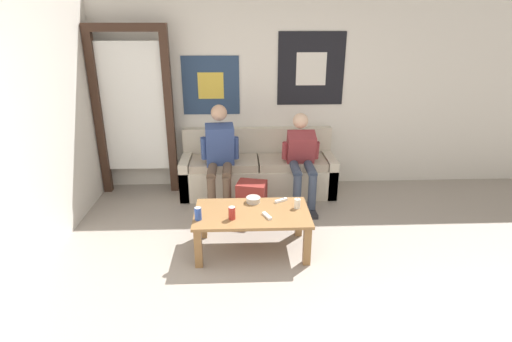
{
  "coord_description": "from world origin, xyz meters",
  "views": [
    {
      "loc": [
        -0.28,
        -2.41,
        2.19
      ],
      "look_at": [
        -0.12,
        1.65,
        0.64
      ],
      "focal_mm": 28.0,
      "sensor_mm": 36.0,
      "label": 1
    }
  ],
  "objects_px": {
    "ceramic_bowl": "(253,199)",
    "game_controller_near_left": "(267,216)",
    "game_controller_near_right": "(281,200)",
    "backpack": "(252,201)",
    "person_seated_adult": "(220,154)",
    "person_seated_teen": "(302,157)",
    "drink_can_red": "(232,213)",
    "pillar_candle": "(297,204)",
    "couch": "(258,171)",
    "coffee_table": "(252,218)",
    "drink_can_blue": "(198,214)"
  },
  "relations": [
    {
      "from": "coffee_table",
      "to": "backpack",
      "type": "bearing_deg",
      "value": 88.67
    },
    {
      "from": "couch",
      "to": "person_seated_adult",
      "type": "distance_m",
      "value": 0.71
    },
    {
      "from": "backpack",
      "to": "drink_can_red",
      "type": "relative_size",
      "value": 3.51
    },
    {
      "from": "couch",
      "to": "game_controller_near_right",
      "type": "xyz_separation_m",
      "value": [
        0.18,
        -1.23,
        0.15
      ]
    },
    {
      "from": "ceramic_bowl",
      "to": "game_controller_near_left",
      "type": "bearing_deg",
      "value": -69.98
    },
    {
      "from": "person_seated_teen",
      "to": "drink_can_blue",
      "type": "bearing_deg",
      "value": -132.63
    },
    {
      "from": "pillar_candle",
      "to": "drink_can_blue",
      "type": "relative_size",
      "value": 0.88
    },
    {
      "from": "pillar_candle",
      "to": "ceramic_bowl",
      "type": "bearing_deg",
      "value": 161.13
    },
    {
      "from": "coffee_table",
      "to": "game_controller_near_left",
      "type": "xyz_separation_m",
      "value": [
        0.14,
        -0.11,
        0.08
      ]
    },
    {
      "from": "person_seated_teen",
      "to": "drink_can_red",
      "type": "distance_m",
      "value": 1.52
    },
    {
      "from": "couch",
      "to": "backpack",
      "type": "distance_m",
      "value": 0.77
    },
    {
      "from": "coffee_table",
      "to": "pillar_candle",
      "type": "height_order",
      "value": "pillar_candle"
    },
    {
      "from": "couch",
      "to": "drink_can_red",
      "type": "xyz_separation_m",
      "value": [
        -0.32,
        -1.6,
        0.2
      ]
    },
    {
      "from": "ceramic_bowl",
      "to": "game_controller_near_right",
      "type": "relative_size",
      "value": 1.07
    },
    {
      "from": "ceramic_bowl",
      "to": "couch",
      "type": "bearing_deg",
      "value": 85.19
    },
    {
      "from": "coffee_table",
      "to": "ceramic_bowl",
      "type": "height_order",
      "value": "ceramic_bowl"
    },
    {
      "from": "coffee_table",
      "to": "ceramic_bowl",
      "type": "xyz_separation_m",
      "value": [
        0.02,
        0.22,
        0.1
      ]
    },
    {
      "from": "drink_can_red",
      "to": "drink_can_blue",
      "type": "bearing_deg",
      "value": -179.79
    },
    {
      "from": "pillar_candle",
      "to": "couch",
      "type": "bearing_deg",
      "value": 103.33
    },
    {
      "from": "couch",
      "to": "drink_can_blue",
      "type": "xyz_separation_m",
      "value": [
        -0.64,
        -1.6,
        0.2
      ]
    },
    {
      "from": "ceramic_bowl",
      "to": "drink_can_red",
      "type": "distance_m",
      "value": 0.41
    },
    {
      "from": "person_seated_teen",
      "to": "game_controller_near_right",
      "type": "bearing_deg",
      "value": -110.89
    },
    {
      "from": "game_controller_near_left",
      "to": "game_controller_near_right",
      "type": "relative_size",
      "value": 1.03
    },
    {
      "from": "ceramic_bowl",
      "to": "drink_can_red",
      "type": "xyz_separation_m",
      "value": [
        -0.21,
        -0.36,
        0.03
      ]
    },
    {
      "from": "coffee_table",
      "to": "backpack",
      "type": "height_order",
      "value": "backpack"
    },
    {
      "from": "coffee_table",
      "to": "backpack",
      "type": "relative_size",
      "value": 2.59
    },
    {
      "from": "coffee_table",
      "to": "ceramic_bowl",
      "type": "relative_size",
      "value": 7.49
    },
    {
      "from": "pillar_candle",
      "to": "drink_can_blue",
      "type": "xyz_separation_m",
      "value": [
        -0.97,
        -0.21,
        0.01
      ]
    },
    {
      "from": "pillar_candle",
      "to": "drink_can_red",
      "type": "xyz_separation_m",
      "value": [
        -0.65,
        -0.21,
        0.01
      ]
    },
    {
      "from": "game_controller_near_left",
      "to": "game_controller_near_right",
      "type": "bearing_deg",
      "value": 63.63
    },
    {
      "from": "backpack",
      "to": "person_seated_adult",
      "type": "bearing_deg",
      "value": 133.46
    },
    {
      "from": "person_seated_adult",
      "to": "ceramic_bowl",
      "type": "relative_size",
      "value": 8.17
    },
    {
      "from": "person_seated_adult",
      "to": "drink_can_blue",
      "type": "distance_m",
      "value": 1.26
    },
    {
      "from": "person_seated_adult",
      "to": "drink_can_red",
      "type": "height_order",
      "value": "person_seated_adult"
    },
    {
      "from": "person_seated_adult",
      "to": "person_seated_teen",
      "type": "relative_size",
      "value": 1.12
    },
    {
      "from": "ceramic_bowl",
      "to": "pillar_candle",
      "type": "height_order",
      "value": "pillar_candle"
    },
    {
      "from": "game_controller_near_right",
      "to": "backpack",
      "type": "bearing_deg",
      "value": 121.49
    },
    {
      "from": "drink_can_blue",
      "to": "drink_can_red",
      "type": "height_order",
      "value": "same"
    },
    {
      "from": "drink_can_red",
      "to": "game_controller_near_right",
      "type": "relative_size",
      "value": 0.88
    },
    {
      "from": "drink_can_red",
      "to": "person_seated_teen",
      "type": "bearing_deg",
      "value": 56.21
    },
    {
      "from": "couch",
      "to": "ceramic_bowl",
      "type": "xyz_separation_m",
      "value": [
        -0.1,
        -1.24,
        0.17
      ]
    },
    {
      "from": "drink_can_blue",
      "to": "game_controller_near_right",
      "type": "bearing_deg",
      "value": 24.11
    },
    {
      "from": "person_seated_adult",
      "to": "ceramic_bowl",
      "type": "distance_m",
      "value": 0.98
    },
    {
      "from": "couch",
      "to": "person_seated_teen",
      "type": "relative_size",
      "value": 1.82
    },
    {
      "from": "ceramic_bowl",
      "to": "game_controller_near_right",
      "type": "xyz_separation_m",
      "value": [
        0.29,
        0.01,
        -0.02
      ]
    },
    {
      "from": "person_seated_adult",
      "to": "game_controller_near_left",
      "type": "height_order",
      "value": "person_seated_adult"
    },
    {
      "from": "person_seated_adult",
      "to": "game_controller_near_left",
      "type": "distance_m",
      "value": 1.33
    },
    {
      "from": "couch",
      "to": "drink_can_red",
      "type": "bearing_deg",
      "value": -101.22
    },
    {
      "from": "pillar_candle",
      "to": "game_controller_near_left",
      "type": "relative_size",
      "value": 0.75
    },
    {
      "from": "couch",
      "to": "pillar_candle",
      "type": "xyz_separation_m",
      "value": [
        0.33,
        -1.39,
        0.19
      ]
    }
  ]
}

